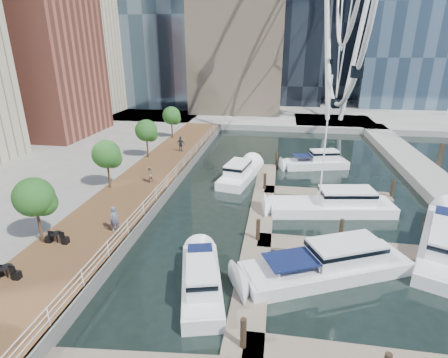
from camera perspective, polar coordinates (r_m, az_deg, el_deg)
ground at (r=20.20m, az=-5.33°, el=-20.92°), size 520.00×520.00×0.00m
boardwalk at (r=34.83m, az=-13.73°, el=-1.75°), size 6.00×60.00×1.00m
seawall at (r=33.82m, az=-9.03°, el=-2.08°), size 0.25×60.00×1.00m
land_far at (r=117.38m, az=7.26°, el=14.06°), size 200.00×114.00×1.00m
breakwater at (r=40.18m, az=31.79°, el=-1.34°), size 4.00×60.00×1.00m
pier at (r=68.55m, az=17.44°, el=8.77°), size 14.00×12.00×1.00m
railing at (r=33.47m, az=-9.28°, el=-0.45°), size 0.10×60.00×1.05m
floating_docks at (r=28.01m, az=16.09°, el=-7.68°), size 16.00×34.00×2.60m
street_trees at (r=33.78m, az=-18.68°, el=3.86°), size 2.60×42.60×4.60m
yacht_foreground at (r=23.63m, az=16.12°, el=-14.79°), size 11.89×7.66×2.15m
pedestrian_near at (r=26.17m, az=-17.42°, el=-6.31°), size 0.83×0.74×1.91m
pedestrian_mid at (r=34.94m, az=-12.11°, el=0.70°), size 0.93×0.96×1.56m
pedestrian_far at (r=44.90m, az=-7.06°, el=5.69°), size 1.23×0.75×1.96m
moored_yachts at (r=30.41m, az=16.98°, el=-6.49°), size 22.38×35.89×11.50m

